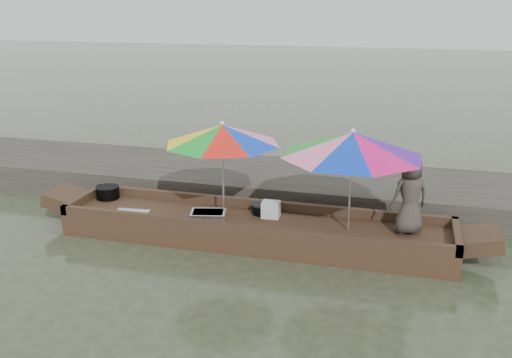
% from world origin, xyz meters
% --- Properties ---
extents(water, '(80.00, 80.00, 0.00)m').
position_xyz_m(water, '(0.00, 0.00, 0.00)').
color(water, '#2D3621').
rests_on(water, ground).
extents(dock, '(22.00, 2.20, 0.50)m').
position_xyz_m(dock, '(0.00, 2.20, 0.25)').
color(dock, '#2D2B26').
rests_on(dock, ground).
extents(boat_hull, '(6.12, 1.20, 0.35)m').
position_xyz_m(boat_hull, '(0.00, 0.00, 0.17)').
color(boat_hull, '#3A2717').
rests_on(boat_hull, water).
extents(cooking_pot, '(0.40, 0.40, 0.21)m').
position_xyz_m(cooking_pot, '(-2.74, 0.34, 0.46)').
color(cooking_pot, black).
rests_on(cooking_pot, boat_hull).
extents(tray_crayfish, '(0.62, 0.50, 0.09)m').
position_xyz_m(tray_crayfish, '(-0.75, -0.06, 0.39)').
color(tray_crayfish, silver).
rests_on(tray_crayfish, boat_hull).
extents(tray_scallop, '(0.58, 0.43, 0.06)m').
position_xyz_m(tray_scallop, '(-1.95, -0.35, 0.38)').
color(tray_scallop, silver).
rests_on(tray_scallop, boat_hull).
extents(charcoal_grill, '(0.31, 0.31, 0.15)m').
position_xyz_m(charcoal_grill, '(0.04, 0.32, 0.42)').
color(charcoal_grill, black).
rests_on(charcoal_grill, boat_hull).
extents(supply_bag, '(0.29, 0.23, 0.26)m').
position_xyz_m(supply_bag, '(0.22, 0.21, 0.48)').
color(supply_bag, silver).
rests_on(supply_bag, boat_hull).
extents(vendor, '(0.68, 0.61, 1.17)m').
position_xyz_m(vendor, '(2.32, 0.13, 0.93)').
color(vendor, '#3D3633').
rests_on(vendor, boat_hull).
extents(umbrella_bow, '(1.83, 1.83, 1.55)m').
position_xyz_m(umbrella_bow, '(-0.50, 0.00, 1.12)').
color(umbrella_bow, pink).
rests_on(umbrella_bow, boat_hull).
extents(umbrella_stern, '(2.70, 2.70, 1.55)m').
position_xyz_m(umbrella_stern, '(1.46, 0.00, 1.12)').
color(umbrella_stern, yellow).
rests_on(umbrella_stern, boat_hull).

